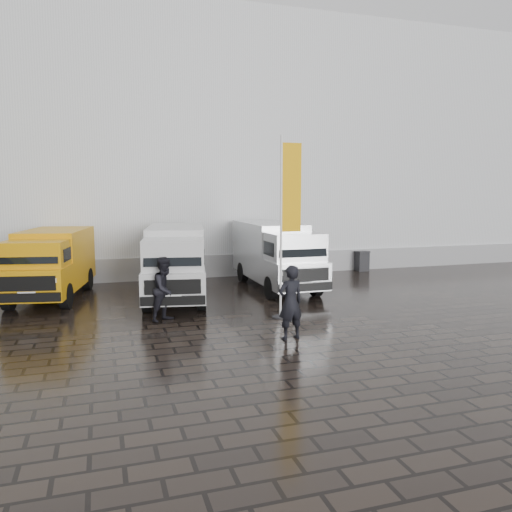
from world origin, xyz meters
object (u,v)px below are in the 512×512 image
(van_yellow, at_px, (51,265))
(van_silver, at_px, (276,256))
(van_white, at_px, (176,264))
(wheelie_bin, at_px, (362,261))
(person_tent, at_px, (165,289))
(flagpole, at_px, (287,216))
(person_front, at_px, (290,302))

(van_yellow, xyz_separation_m, van_silver, (8.33, -0.54, 0.07))
(van_white, xyz_separation_m, van_silver, (4.10, 0.84, 0.01))
(wheelie_bin, distance_m, person_tent, 12.35)
(flagpole, bearing_deg, van_white, 128.15)
(wheelie_bin, relative_size, person_front, 0.50)
(van_silver, xyz_separation_m, flagpole, (-1.26, -4.45, 1.80))
(van_yellow, height_order, person_tent, van_yellow)
(van_yellow, distance_m, van_white, 4.45)
(flagpole, xyz_separation_m, person_tent, (-3.57, 0.66, -2.13))
(person_tent, bearing_deg, flagpole, -47.41)
(person_front, bearing_deg, van_yellow, -57.72)
(flagpole, distance_m, person_front, 3.11)
(van_silver, distance_m, person_front, 6.92)
(flagpole, relative_size, person_front, 2.82)
(van_yellow, distance_m, van_silver, 8.35)
(person_front, bearing_deg, wheelie_bin, -137.22)
(van_silver, xyz_separation_m, person_tent, (-4.83, -3.79, -0.33))
(person_tent, bearing_deg, van_silver, 1.14)
(van_yellow, relative_size, wheelie_bin, 5.47)
(van_silver, distance_m, flagpole, 4.96)
(flagpole, distance_m, wheelie_bin, 10.36)
(wheelie_bin, bearing_deg, person_front, -127.52)
(van_yellow, relative_size, person_front, 2.72)
(person_tent, bearing_deg, person_front, -81.74)
(van_silver, xyz_separation_m, person_front, (-1.98, -6.62, -0.32))
(person_front, relative_size, person_tent, 1.01)
(van_silver, bearing_deg, van_yellow, 176.27)
(van_silver, height_order, flagpole, flagpole)
(van_white, bearing_deg, van_silver, 21.64)
(person_tent, bearing_deg, wheelie_bin, -3.80)
(person_front, bearing_deg, person_tent, -54.03)
(van_silver, bearing_deg, person_tent, -141.88)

